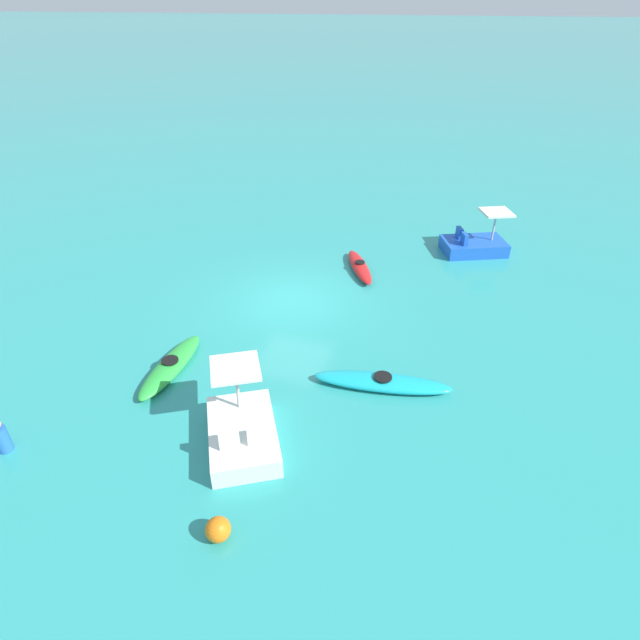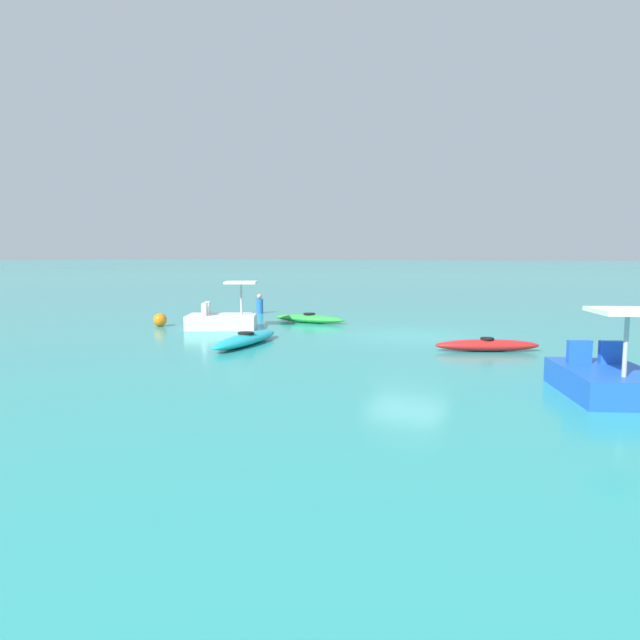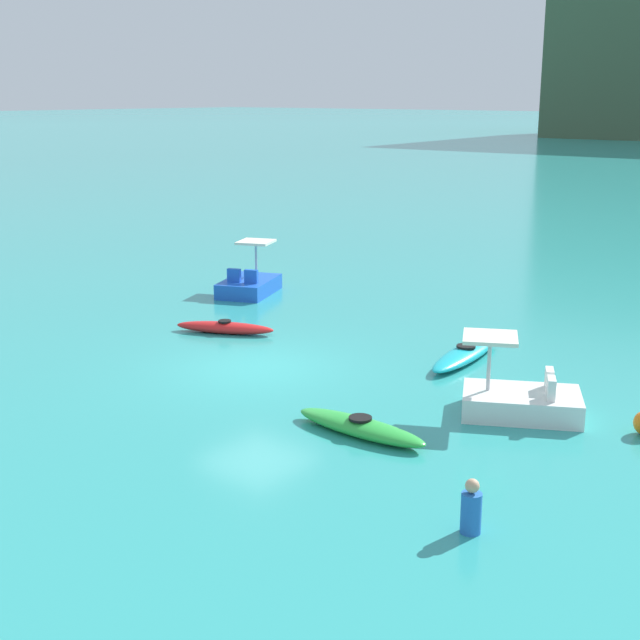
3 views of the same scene
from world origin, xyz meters
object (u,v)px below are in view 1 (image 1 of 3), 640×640
(pedal_boat_blue, at_px, (474,244))
(pedal_boat_white, at_px, (242,432))
(kayak_cyan, at_px, (382,382))
(kayak_green, at_px, (171,366))
(person_near_shore, at_px, (1,437))
(kayak_red, at_px, (360,267))
(buoy_orange, at_px, (218,530))

(pedal_boat_blue, bearing_deg, pedal_boat_white, -20.66)
(kayak_cyan, bearing_deg, kayak_green, -80.48)
(kayak_green, xyz_separation_m, pedal_boat_blue, (-10.33, 7.60, 0.17))
(kayak_cyan, xyz_separation_m, pedal_boat_white, (2.86, -2.69, 0.17))
(pedal_boat_white, xyz_separation_m, pedal_boat_blue, (-12.24, 4.62, 0.00))
(kayak_green, height_order, person_near_shore, person_near_shore)
(kayak_red, height_order, person_near_shore, person_near_shore)
(kayak_green, relative_size, pedal_boat_blue, 1.07)
(pedal_boat_blue, distance_m, buoy_orange, 15.19)
(kayak_red, height_order, pedal_boat_white, pedal_boat_white)
(buoy_orange, bearing_deg, kayak_green, -140.59)
(kayak_green, bearing_deg, kayak_red, 154.14)
(kayak_cyan, bearing_deg, pedal_boat_blue, 168.40)
(kayak_red, bearing_deg, pedal_boat_white, -3.72)
(pedal_boat_white, height_order, person_near_shore, pedal_boat_white)
(buoy_orange, distance_m, person_near_shore, 5.67)
(kayak_red, relative_size, person_near_shore, 3.16)
(kayak_cyan, distance_m, buoy_orange, 5.68)
(pedal_boat_white, bearing_deg, kayak_green, -122.63)
(kayak_cyan, distance_m, pedal_boat_white, 3.93)
(kayak_red, bearing_deg, pedal_boat_blue, 126.05)
(pedal_boat_blue, bearing_deg, kayak_red, -53.95)
(buoy_orange, xyz_separation_m, person_near_shore, (-0.66, -5.62, 0.14))
(buoy_orange, bearing_deg, kayak_red, 179.78)
(person_near_shore, bearing_deg, pedal_boat_blue, 145.31)
(kayak_green, relative_size, person_near_shore, 3.41)
(pedal_boat_white, distance_m, person_near_shore, 5.36)
(kayak_cyan, bearing_deg, buoy_orange, -22.03)
(kayak_green, bearing_deg, kayak_cyan, 99.52)
(kayak_cyan, relative_size, buoy_orange, 7.50)
(pedal_boat_white, distance_m, pedal_boat_blue, 13.08)
(pedal_boat_white, relative_size, buoy_orange, 5.79)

